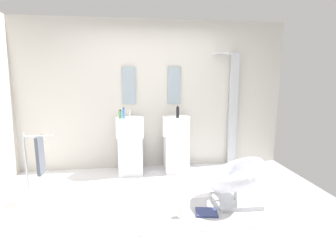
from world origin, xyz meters
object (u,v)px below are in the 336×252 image
at_px(soap_bottle_black, 178,112).
at_px(magazine_navy, 207,212).
at_px(pedestal_sink_right, 176,142).
at_px(coffee_mug, 181,213).
at_px(pedestal_sink_left, 130,144).
at_px(soap_bottle_blue, 124,113).
at_px(lounge_chair, 236,178).
at_px(shower_column, 232,107).
at_px(towel_rack, 38,157).
at_px(soap_bottle_green, 120,114).

bearing_deg(soap_bottle_black, magazine_navy, -85.33).
height_order(pedestal_sink_right, coffee_mug, pedestal_sink_right).
bearing_deg(pedestal_sink_left, soap_bottle_blue, -138.71).
bearing_deg(lounge_chair, shower_column, 71.83).
xyz_separation_m(lounge_chair, soap_bottle_black, (-0.57, 1.19, 0.71)).
bearing_deg(soap_bottle_blue, towel_rack, -140.85).
height_order(towel_rack, soap_bottle_green, soap_bottle_green).
distance_m(lounge_chair, soap_bottle_blue, 2.03).
relative_size(shower_column, towel_rack, 2.16).
height_order(soap_bottle_black, soap_bottle_green, soap_bottle_black).
bearing_deg(coffee_mug, soap_bottle_green, 115.09).
relative_size(pedestal_sink_left, pedestal_sink_right, 1.00).
distance_m(lounge_chair, soap_bottle_black, 1.50).
xyz_separation_m(pedestal_sink_left, shower_column, (1.87, 0.23, 0.56)).
distance_m(shower_column, magazine_navy, 2.27).
distance_m(shower_column, coffee_mug, 2.45).
relative_size(pedestal_sink_left, magazine_navy, 4.08).
bearing_deg(shower_column, soap_bottle_blue, -171.10).
xyz_separation_m(towel_rack, soap_bottle_black, (1.96, 0.84, 0.43)).
height_order(shower_column, towel_rack, shower_column).
height_order(pedestal_sink_right, soap_bottle_blue, soap_bottle_blue).
bearing_deg(soap_bottle_green, pedestal_sink_left, 10.11).
distance_m(shower_column, lounge_chair, 1.78).
distance_m(pedestal_sink_left, soap_bottle_blue, 0.54).
bearing_deg(coffee_mug, soap_bottle_blue, 114.09).
xyz_separation_m(lounge_chair, towel_rack, (-2.53, 0.36, 0.28)).
xyz_separation_m(shower_column, towel_rack, (-3.04, -1.18, -0.45)).
relative_size(lounge_chair, coffee_mug, 10.11).
distance_m(shower_column, soap_bottle_green, 2.03).
bearing_deg(towel_rack, soap_bottle_green, 42.35).
bearing_deg(soap_bottle_green, lounge_chair, -40.35).
relative_size(pedestal_sink_left, soap_bottle_black, 5.35).
bearing_deg(soap_bottle_blue, lounge_chair, -40.24).
height_order(magazine_navy, soap_bottle_green, soap_bottle_green).
xyz_separation_m(coffee_mug, soap_bottle_blue, (-0.67, 1.51, 0.99)).
distance_m(towel_rack, magazine_navy, 2.24).
height_order(pedestal_sink_right, shower_column, shower_column).
bearing_deg(towel_rack, pedestal_sink_left, 39.32).
height_order(pedestal_sink_left, pedestal_sink_right, same).
bearing_deg(magazine_navy, pedestal_sink_left, 130.39).
relative_size(pedestal_sink_left, shower_column, 0.52).
xyz_separation_m(pedestal_sink_right, soap_bottle_black, (0.00, -0.12, 0.54)).
relative_size(shower_column, lounge_chair, 2.03).
height_order(soap_bottle_blue, soap_bottle_green, soap_bottle_blue).
relative_size(coffee_mug, soap_bottle_green, 0.71).
bearing_deg(shower_column, magazine_navy, -118.45).
bearing_deg(soap_bottle_green, pedestal_sink_right, 1.60).
bearing_deg(pedestal_sink_right, pedestal_sink_left, 180.00).
distance_m(towel_rack, coffee_mug, 1.95).
height_order(lounge_chair, soap_bottle_blue, soap_bottle_blue).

